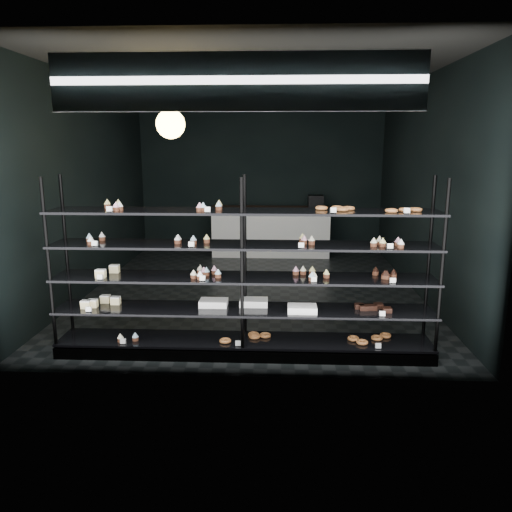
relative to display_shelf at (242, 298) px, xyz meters
name	(u,v)px	position (x,y,z in m)	size (l,w,h in m)	color
room	(254,187)	(0.00, 2.45, 0.97)	(5.01, 6.01, 3.20)	black
display_shelf	(242,298)	(0.00, 0.00, 0.00)	(4.00, 0.50, 1.91)	black
signage	(237,82)	(0.00, -0.48, 2.12)	(3.30, 0.05, 0.50)	#0F0D43
pendant_lamp	(171,124)	(-0.89, 0.94, 1.82)	(0.34, 0.34, 0.90)	black
service_counter	(271,231)	(0.24, 4.95, -0.13)	(2.43, 0.65, 1.23)	silver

